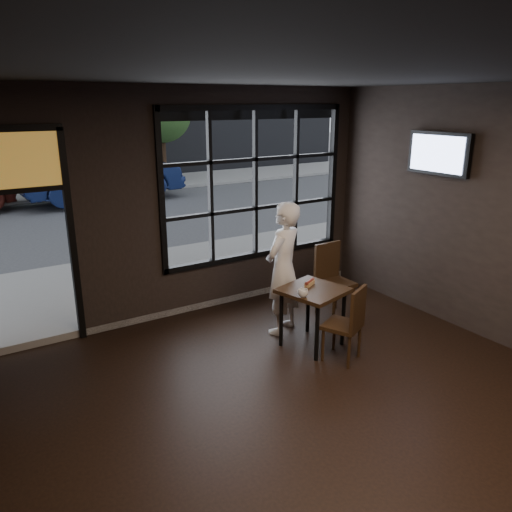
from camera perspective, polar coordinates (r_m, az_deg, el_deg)
floor at (r=4.94m, az=10.32°, el=-20.48°), size 6.00×7.00×0.02m
ceiling at (r=3.92m, az=13.00°, el=20.08°), size 6.00×7.00×0.02m
window_frame at (r=7.52m, az=-0.09°, el=8.22°), size 3.06×0.12×2.28m
stained_transom at (r=6.37m, az=-26.59°, el=9.75°), size 1.20×0.06×0.70m
street_asphalt at (r=27.11m, az=-26.42°, el=9.21°), size 60.00×41.00×0.04m
cafe_table at (r=6.37m, az=6.46°, el=-6.94°), size 0.87×0.87×0.77m
chair_near at (r=6.06m, az=9.84°, el=-7.56°), size 0.54×0.54×0.94m
chair_window at (r=7.23m, az=9.10°, el=-2.85°), size 0.46×0.46×1.05m
man at (r=6.54m, az=3.11°, el=-1.45°), size 0.77×0.66×1.78m
hotdog at (r=6.32m, az=6.15°, el=-3.07°), size 0.21×0.16×0.06m
cup at (r=5.94m, az=5.39°, el=-4.24°), size 0.17×0.17×0.10m
tv at (r=7.22m, az=20.18°, el=10.94°), size 0.11×0.97×0.57m
navy_car at (r=16.06m, az=-17.16°, el=9.07°), size 4.86×1.92×1.57m
tree_left at (r=18.20m, az=-26.28°, el=14.06°), size 2.07×2.07×3.53m
tree_right at (r=18.93m, az=-10.74°, el=15.76°), size 2.13×2.13×3.63m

